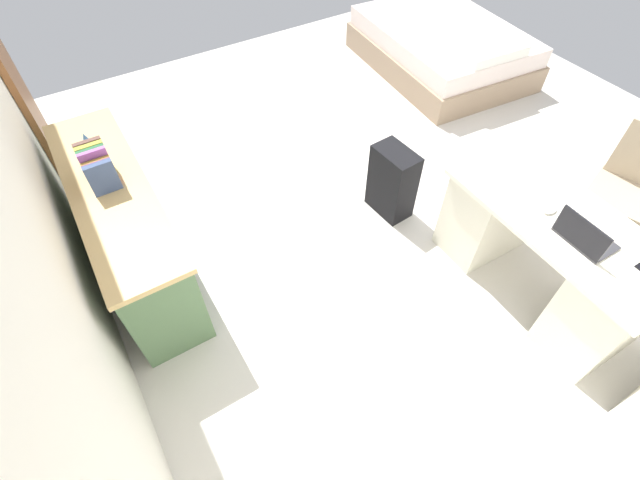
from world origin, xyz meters
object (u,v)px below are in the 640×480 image
(office_chair, at_px, (623,198))
(computer_mouse, at_px, (551,210))
(bed, at_px, (442,48))
(suitcase_black, at_px, (392,182))
(figurine_small, at_px, (86,140))
(laptop, at_px, (584,236))
(credenza, at_px, (128,228))
(desk, at_px, (544,254))

(office_chair, bearing_deg, computer_mouse, 86.88)
(bed, distance_m, suitcase_black, 2.44)
(office_chair, height_order, suitcase_black, office_chair)
(suitcase_black, bearing_deg, figurine_small, 58.35)
(laptop, bearing_deg, computer_mouse, -10.21)
(credenza, height_order, bed, credenza)
(bed, bearing_deg, credenza, 104.74)
(desk, xyz_separation_m, figurine_small, (2.17, 2.30, 0.44))
(computer_mouse, bearing_deg, bed, -29.87)
(figurine_small, bearing_deg, office_chair, -123.91)
(bed, distance_m, computer_mouse, 3.08)
(desk, bearing_deg, suitcase_black, 17.59)
(office_chair, xyz_separation_m, figurine_small, (2.13, 3.17, 0.40))
(desk, bearing_deg, credenza, 53.68)
(desk, height_order, suitcase_black, desk)
(desk, bearing_deg, laptop, 154.09)
(computer_mouse, distance_m, figurine_small, 3.07)
(figurine_small, bearing_deg, bed, -82.25)
(desk, height_order, computer_mouse, computer_mouse)
(computer_mouse, bearing_deg, desk, -157.58)
(bed, bearing_deg, laptop, 150.57)
(bed, xyz_separation_m, figurine_small, (-0.52, 3.83, 0.58))
(bed, height_order, laptop, laptop)
(desk, relative_size, suitcase_black, 2.43)
(suitcase_black, relative_size, laptop, 1.90)
(suitcase_black, bearing_deg, desk, -166.31)
(office_chair, distance_m, credenza, 3.57)
(computer_mouse, bearing_deg, suitcase_black, 18.47)
(credenza, distance_m, laptop, 2.91)
(computer_mouse, bearing_deg, office_chair, -91.92)
(credenza, relative_size, computer_mouse, 18.00)
(credenza, relative_size, suitcase_black, 3.01)
(suitcase_black, xyz_separation_m, computer_mouse, (-1.07, -0.33, 0.44))
(laptop, bearing_deg, bed, -29.43)
(laptop, bearing_deg, office_chair, -77.63)
(suitcase_black, height_order, computer_mouse, computer_mouse)
(credenza, distance_m, figurine_small, 0.65)
(suitcase_black, bearing_deg, office_chair, -135.88)
(desk, xyz_separation_m, bed, (2.69, -1.53, -0.14))
(credenza, height_order, computer_mouse, credenza)
(suitcase_black, distance_m, computer_mouse, 1.20)
(credenza, bearing_deg, bed, -75.26)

